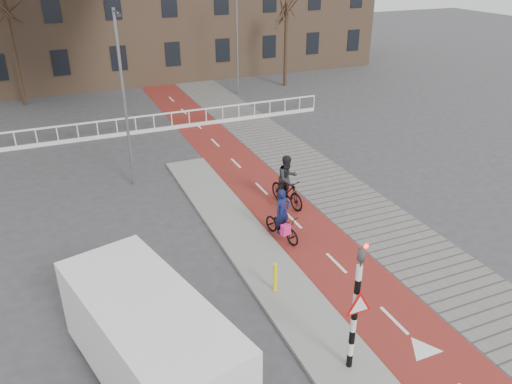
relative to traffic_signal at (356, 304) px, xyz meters
name	(u,v)px	position (x,y,z in m)	size (l,w,h in m)	color
ground	(328,313)	(0.60, 2.02, -1.99)	(120.00, 120.00, 0.00)	#38383A
bike_lane	(244,171)	(2.10, 12.02, -1.98)	(2.50, 60.00, 0.01)	maroon
sidewalk	(299,162)	(4.90, 12.02, -1.98)	(3.00, 60.00, 0.01)	slate
curb_island	(250,245)	(-0.10, 6.02, -1.93)	(1.80, 16.00, 0.12)	gray
traffic_signal	(356,304)	(0.00, 0.00, 0.00)	(0.80, 0.80, 3.68)	black
bollard	(275,277)	(-0.39, 3.40, -1.42)	(0.12, 0.12, 0.91)	yellow
cyclist_near	(282,222)	(1.15, 6.11, -1.36)	(1.00, 1.86, 1.85)	black
cyclist_far	(287,185)	(2.41, 8.27, -1.12)	(1.02, 2.03, 2.09)	black
van	(150,341)	(-4.38, 1.50, -0.77)	(3.45, 5.76, 2.32)	white
railing	(78,136)	(-4.40, 19.02, -1.68)	(28.00, 0.10, 0.99)	silver
tree_mid	(15,53)	(-6.92, 27.53, 1.30)	(0.22, 0.22, 6.59)	black
tree_right	(286,42)	(10.76, 25.44, 1.13)	(0.26, 0.26, 6.23)	black
streetlight_near	(125,103)	(-2.75, 12.60, 1.60)	(0.12, 0.12, 7.17)	slate
streetlight_right	(237,36)	(6.77, 24.73, 1.85)	(0.12, 0.12, 7.67)	slate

